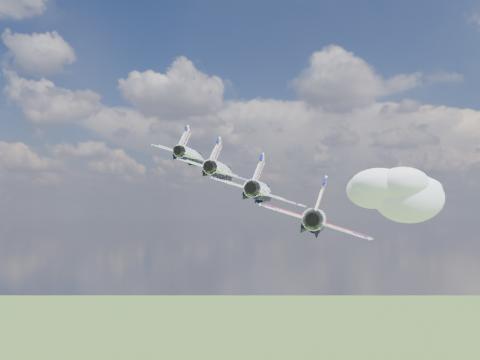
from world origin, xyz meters
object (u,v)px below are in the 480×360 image
at_px(jet_0, 192,156).
at_px(jet_1, 222,171).
at_px(jet_2, 261,191).
at_px(jet_3, 316,219).

xyz_separation_m(jet_0, jet_1, (9.48, -8.11, -3.48)).
xyz_separation_m(jet_1, jet_2, (9.48, -8.11, -3.48)).
height_order(jet_1, jet_2, jet_1).
bearing_deg(jet_3, jet_2, 126.86).
height_order(jet_1, jet_3, jet_1).
distance_m(jet_0, jet_2, 25.90).
distance_m(jet_0, jet_1, 12.95).
bearing_deg(jet_0, jet_1, -53.14).
bearing_deg(jet_2, jet_3, -53.14).
height_order(jet_2, jet_3, jet_2).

